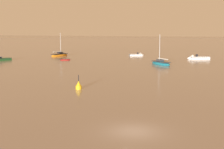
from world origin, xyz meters
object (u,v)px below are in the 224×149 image
object	(u,v)px
sailboat_moored_1	(161,63)
motorboat_moored_0	(138,55)
sailboat_moored_0	(59,55)
channel_buoy	(79,86)
motorboat_moored_2	(196,58)
rowboat_moored_1	(65,60)
motorboat_moored_3	(1,60)

from	to	relation	value
sailboat_moored_1	motorboat_moored_0	bearing A→B (deg)	-18.83
sailboat_moored_0	motorboat_moored_0	world-z (taller)	sailboat_moored_0
motorboat_moored_0	channel_buoy	size ratio (longest dim) A/B	2.34
sailboat_moored_0	motorboat_moored_2	xyz separation A→B (m)	(44.22, 3.19, -0.04)
rowboat_moored_1	motorboat_moored_2	xyz separation A→B (m)	(36.10, 14.97, 0.19)
motorboat_moored_0	rowboat_moored_1	xyz separation A→B (m)	(-16.50, -21.86, -0.12)
sailboat_moored_0	motorboat_moored_3	xyz separation A→B (m)	(-8.58, -19.21, -0.10)
sailboat_moored_0	channel_buoy	size ratio (longest dim) A/B	3.53
motorboat_moored_0	motorboat_moored_2	size ratio (longest dim) A/B	0.76
motorboat_moored_0	motorboat_moored_2	bearing A→B (deg)	-48.97
motorboat_moored_2	sailboat_moored_1	bearing A→B (deg)	45.29
sailboat_moored_0	rowboat_moored_1	xyz separation A→B (m)	(8.12, -11.78, -0.23)
rowboat_moored_1	motorboat_moored_3	size ratio (longest dim) A/B	0.55
sailboat_moored_0	sailboat_moored_1	bearing A→B (deg)	-96.54
motorboat_moored_3	channel_buoy	xyz separation A→B (m)	(38.85, -31.97, 0.21)
motorboat_moored_0	channel_buoy	bearing A→B (deg)	-114.34
rowboat_moored_1	channel_buoy	bearing A→B (deg)	-86.12
motorboat_moored_0	motorboat_moored_3	bearing A→B (deg)	-168.19
sailboat_moored_0	motorboat_moored_2	size ratio (longest dim) A/B	1.15
sailboat_moored_0	rowboat_moored_1	bearing A→B (deg)	-129.81
motorboat_moored_0	sailboat_moored_1	xyz separation A→B (m)	(11.89, -24.94, 0.10)
motorboat_moored_2	sailboat_moored_1	size ratio (longest dim) A/B	0.88
channel_buoy	motorboat_moored_2	bearing A→B (deg)	75.62
motorboat_moored_0	channel_buoy	xyz separation A→B (m)	(5.66, -61.26, 0.22)
sailboat_moored_0	motorboat_moored_0	size ratio (longest dim) A/B	1.51
motorboat_moored_2	sailboat_moored_1	xyz separation A→B (m)	(-7.72, -18.06, 0.03)
sailboat_moored_0	motorboat_moored_2	distance (m)	44.33
motorboat_moored_3	channel_buoy	world-z (taller)	channel_buoy
sailboat_moored_0	motorboat_moored_0	bearing A→B (deg)	-52.11
sailboat_moored_1	channel_buoy	xyz separation A→B (m)	(-6.22, -36.32, 0.11)
channel_buoy	motorboat_moored_0	bearing A→B (deg)	95.28
motorboat_moored_2	sailboat_moored_1	distance (m)	19.64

